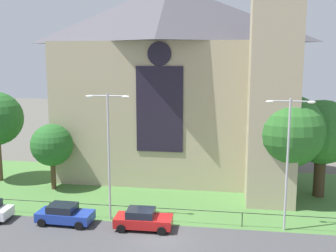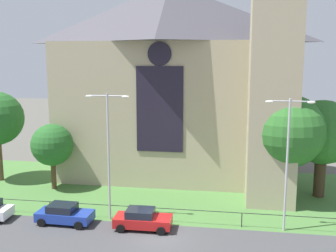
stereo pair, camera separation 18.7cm
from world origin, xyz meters
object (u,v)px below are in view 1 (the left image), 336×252
object	(u,v)px
church_building	(176,79)
parked_car_red	(143,219)
tree_right_far	(322,133)
tree_left_near	(52,145)
parked_car_blue	(65,214)
streetlamp_far	(288,150)
tree_right_near	(288,131)
streetlamp_near	(109,143)

from	to	relation	value
church_building	parked_car_red	size ratio (longest dim) A/B	6.14
parked_car_red	tree_right_far	bearing A→B (deg)	32.51
tree_right_far	tree_left_near	xyz separation A→B (m)	(-24.72, -1.77, -1.57)
tree_right_far	parked_car_red	bearing A→B (deg)	-146.43
church_building	parked_car_blue	distance (m)	18.59
tree_right_far	streetlamp_far	bearing A→B (deg)	-116.42
tree_right_near	parked_car_red	xyz separation A→B (m)	(-11.00, -7.36, -5.54)
streetlamp_near	tree_right_near	bearing A→B (deg)	23.34
streetlamp_near	parked_car_blue	world-z (taller)	streetlamp_near
tree_left_near	streetlamp_far	size ratio (longest dim) A/B	0.65
streetlamp_far	tree_right_far	bearing A→B (deg)	63.58
streetlamp_near	streetlamp_far	bearing A→B (deg)	0.00
tree_right_far	parked_car_blue	world-z (taller)	tree_right_far
tree_right_near	parked_car_red	size ratio (longest dim) A/B	2.23
parked_car_blue	tree_left_near	bearing A→B (deg)	121.41
streetlamp_far	parked_car_red	bearing A→B (deg)	-172.43
parked_car_red	church_building	bearing A→B (deg)	87.25
parked_car_blue	streetlamp_near	bearing A→B (deg)	24.32
church_building	tree_left_near	world-z (taller)	church_building
parked_car_red	parked_car_blue	bearing A→B (deg)	178.56
tree_left_near	streetlamp_near	size ratio (longest dim) A/B	0.64
tree_right_near	tree_left_near	size ratio (longest dim) A/B	1.50
parked_car_blue	church_building	bearing A→B (deg)	67.73
streetlamp_near	parked_car_red	distance (m)	6.25
streetlamp_near	streetlamp_far	distance (m)	13.14
tree_right_near	tree_left_near	xyz separation A→B (m)	(-21.44, 0.35, -1.99)
tree_left_near	parked_car_red	bearing A→B (deg)	-36.45
tree_right_near	streetlamp_far	bearing A→B (deg)	-97.12
tree_right_far	tree_right_near	distance (m)	3.93
parked_car_blue	parked_car_red	distance (m)	6.08
tree_right_near	parked_car_blue	world-z (taller)	tree_right_near
tree_right_near	streetlamp_near	distance (m)	15.13
tree_right_far	tree_left_near	size ratio (longest dim) A/B	1.40
tree_left_near	parked_car_blue	bearing A→B (deg)	-60.39
church_building	tree_right_near	size ratio (longest dim) A/B	2.75
streetlamp_near	streetlamp_far	xyz separation A→B (m)	(13.14, 0.00, -0.10)
streetlamp_near	parked_car_blue	bearing A→B (deg)	-157.48
tree_left_near	streetlamp_far	world-z (taller)	streetlamp_far
tree_right_near	tree_left_near	world-z (taller)	tree_right_near
tree_right_far	streetlamp_far	size ratio (longest dim) A/B	0.91
streetlamp_far	parked_car_blue	bearing A→B (deg)	-175.37
tree_right_far	streetlamp_near	world-z (taller)	streetlamp_near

